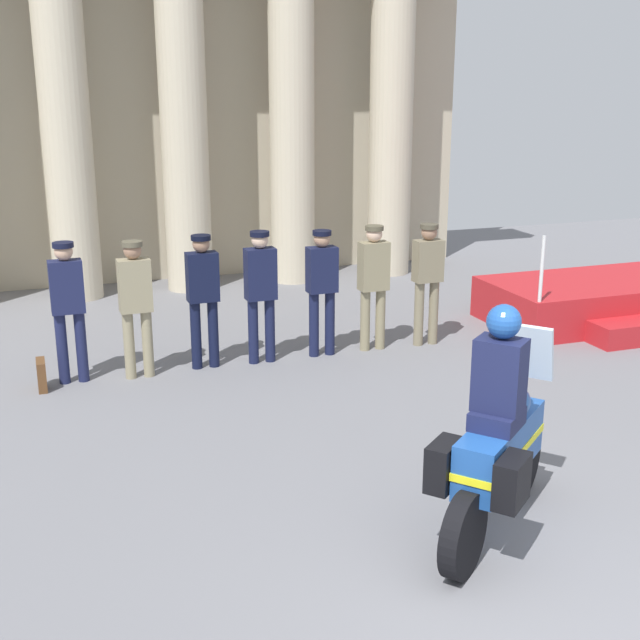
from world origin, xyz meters
name	(u,v)px	position (x,y,z in m)	size (l,w,h in m)	color
colonnade_backdrop	(176,76)	(-0.58, 10.79, 3.57)	(10.88, 1.63, 7.04)	#B6AB91
reviewing_stand	(607,301)	(4.94, 6.19, 0.30)	(3.57, 2.25, 1.51)	#B21E23
officer_in_row_0	(68,301)	(-2.81, 6.11, 1.00)	(0.38, 0.24, 1.70)	#191E42
officer_in_row_1	(136,298)	(-2.04, 6.02, 0.99)	(0.38, 0.24, 1.68)	gray
officer_in_row_2	(203,291)	(-1.21, 6.11, 1.00)	(0.38, 0.24, 1.69)	black
officer_in_row_3	(261,286)	(-0.48, 6.06, 1.00)	(0.38, 0.24, 1.70)	#141938
officer_in_row_4	(322,283)	(0.34, 6.07, 0.98)	(0.38, 0.24, 1.66)	#141938
officer_in_row_5	(373,278)	(1.06, 6.08, 0.99)	(0.38, 0.24, 1.68)	#847A5B
officer_in_row_6	(428,274)	(1.83, 6.04, 0.98)	(0.38, 0.24, 1.66)	#7A7056
motorcycle_with_rider	(497,442)	(0.09, 1.39, 0.79)	(1.68, 1.43, 1.90)	black
briefcase_on_ground	(42,375)	(-3.17, 5.96, 0.18)	(0.10, 0.32, 0.36)	brown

